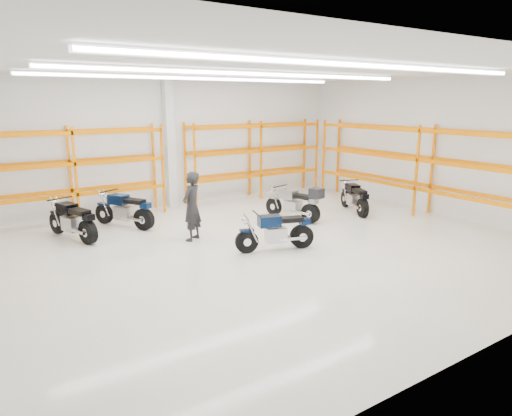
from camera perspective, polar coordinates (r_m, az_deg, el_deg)
ground at (r=11.95m, az=0.77°, el=-5.01°), size 14.00×14.00×0.00m
room_shell at (r=11.38m, az=0.74°, el=10.92°), size 14.02×12.02×4.51m
motorcycle_main at (r=11.66m, az=2.83°, el=-3.02°), size 2.03×0.91×1.02m
motorcycle_back_a at (r=13.51m, az=-21.87°, el=-1.57°), size 0.96×2.15×1.09m
motorcycle_back_b at (r=14.28m, az=-15.96°, el=-0.34°), size 1.24×2.01×1.09m
motorcycle_back_c at (r=14.61m, az=5.09°, el=0.55°), size 0.91×2.19×1.13m
motorcycle_back_d at (r=15.93m, az=12.27°, el=1.16°), size 1.03×2.01×1.04m
standing_man at (r=12.50m, az=-8.03°, el=0.22°), size 0.83×0.78×1.91m
structural_column at (r=16.55m, az=-10.73°, el=7.86°), size 0.32×0.32×4.50m
pallet_racking_back_left at (r=15.28m, az=-21.99°, el=4.94°), size 5.67×0.87×3.00m
pallet_racking_back_right at (r=17.90m, az=-0.10°, el=6.99°), size 5.67×0.87×3.00m
pallet_racking_side at (r=16.04m, az=20.39°, el=5.53°), size 0.87×9.07×3.00m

